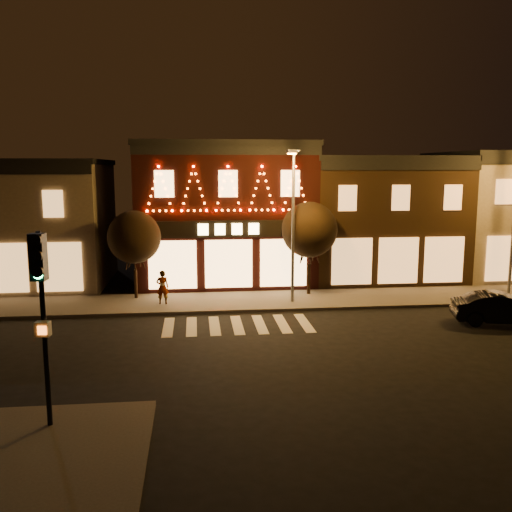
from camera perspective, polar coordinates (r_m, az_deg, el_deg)
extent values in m
plane|color=black|center=(20.64, -1.06, -10.24)|extent=(120.00, 120.00, 0.00)
cube|color=#47423D|center=(28.47, 1.46, -4.63)|extent=(44.00, 4.00, 0.15)
cube|color=#6D604D|center=(35.38, -24.85, 2.86)|extent=(12.00, 8.00, 7.00)
cube|color=black|center=(33.56, -3.31, 4.26)|extent=(10.00, 8.00, 8.00)
cube|color=black|center=(33.46, -3.37, 11.35)|extent=(10.20, 8.20, 0.30)
cube|color=black|center=(29.41, -2.94, 10.88)|extent=(10.00, 0.25, 0.50)
cube|color=black|center=(29.52, -2.87, 2.81)|extent=(9.00, 0.15, 0.90)
cube|color=#FFD87F|center=(29.43, -2.85, 2.79)|extent=(3.40, 0.08, 0.60)
cube|color=#372413|center=(35.40, 12.28, 3.67)|extent=(9.00, 8.00, 7.20)
cube|color=black|center=(35.25, 12.49, 9.74)|extent=(9.20, 8.20, 0.30)
cube|color=black|center=(31.44, 14.86, 9.02)|extent=(9.00, 0.25, 0.50)
cube|color=#6D604D|center=(39.19, 24.88, 3.76)|extent=(9.00, 8.00, 7.50)
cylinder|color=black|center=(15.26, -21.02, -7.21)|extent=(0.13, 0.13, 5.13)
cube|color=black|center=(14.61, -21.58, -0.10)|extent=(0.39, 0.38, 1.17)
cylinder|color=#19FF72|center=(14.50, -21.59, -1.73)|extent=(0.25, 0.10, 0.25)
cube|color=beige|center=(15.02, -21.15, -7.03)|extent=(0.38, 0.29, 0.38)
cylinder|color=#59595E|center=(27.40, 3.85, 3.01)|extent=(0.15, 0.15, 7.57)
cylinder|color=#59595E|center=(26.50, 3.83, 10.79)|extent=(0.45, 1.49, 0.09)
cube|color=#59595E|center=(25.74, 3.72, 10.73)|extent=(0.52, 0.37, 0.17)
cube|color=orange|center=(25.74, 3.72, 10.50)|extent=(0.39, 0.27, 0.05)
cylinder|color=black|center=(29.26, -12.31, -2.82)|extent=(0.17, 0.17, 1.48)
sphere|color=black|center=(28.86, -12.47, 1.92)|extent=(2.71, 2.71, 2.71)
cylinder|color=black|center=(29.64, 5.46, -2.37)|extent=(0.18, 0.18, 1.61)
sphere|color=black|center=(29.23, 5.54, 2.72)|extent=(2.95, 2.95, 2.95)
imported|color=black|center=(26.74, 24.08, -4.98)|extent=(4.43, 2.43, 1.39)
imported|color=gray|center=(27.71, -9.63, -3.19)|extent=(0.63, 0.43, 1.69)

